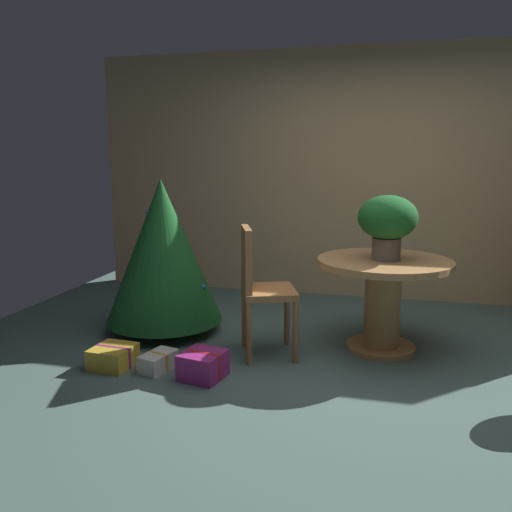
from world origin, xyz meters
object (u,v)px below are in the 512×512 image
(flower_vase, at_px, (388,221))
(gift_box_gold, at_px, (113,357))
(wooden_chair_left_near, at_px, (259,283))
(holiday_tree, at_px, (163,251))
(gift_box_purple, at_px, (203,365))
(round_dining_table, at_px, (383,290))
(gift_box_cream, at_px, (158,361))

(flower_vase, bearing_deg, gift_box_gold, -156.87)
(wooden_chair_left_near, xyz_separation_m, holiday_tree, (-0.92, 0.33, 0.15))
(flower_vase, height_order, gift_box_purple, flower_vase)
(round_dining_table, xyz_separation_m, gift_box_cream, (-1.53, -0.79, -0.42))
(wooden_chair_left_near, height_order, holiday_tree, holiday_tree)
(flower_vase, height_order, wooden_chair_left_near, flower_vase)
(round_dining_table, bearing_deg, flower_vase, -64.36)
(wooden_chair_left_near, xyz_separation_m, gift_box_gold, (-0.97, -0.49, -0.48))
(round_dining_table, height_order, wooden_chair_left_near, wooden_chair_left_near)
(gift_box_gold, xyz_separation_m, gift_box_cream, (0.34, 0.02, -0.01))
(gift_box_purple, bearing_deg, holiday_tree, 127.49)
(holiday_tree, bearing_deg, gift_box_purple, -52.51)
(round_dining_table, distance_m, gift_box_gold, 2.08)
(wooden_chair_left_near, distance_m, gift_box_cream, 0.93)
(flower_vase, bearing_deg, round_dining_table, 115.64)
(gift_box_gold, height_order, gift_box_cream, gift_box_gold)
(round_dining_table, relative_size, holiday_tree, 0.78)
(gift_box_gold, relative_size, gift_box_cream, 1.00)
(holiday_tree, bearing_deg, gift_box_cream, -69.60)
(round_dining_table, bearing_deg, gift_box_purple, -144.20)
(round_dining_table, distance_m, flower_vase, 0.54)
(round_dining_table, relative_size, wooden_chair_left_near, 1.04)
(round_dining_table, xyz_separation_m, gift_box_gold, (-1.87, -0.82, -0.41))
(wooden_chair_left_near, bearing_deg, flower_vase, 18.95)
(round_dining_table, relative_size, gift_box_gold, 3.33)
(holiday_tree, distance_m, gift_box_purple, 1.24)
(holiday_tree, relative_size, gift_box_gold, 4.29)
(holiday_tree, bearing_deg, round_dining_table, -0.13)
(gift_box_gold, distance_m, gift_box_cream, 0.34)
(wooden_chair_left_near, relative_size, gift_box_cream, 3.21)
(gift_box_purple, relative_size, gift_box_cream, 1.05)
(flower_vase, height_order, gift_box_cream, flower_vase)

